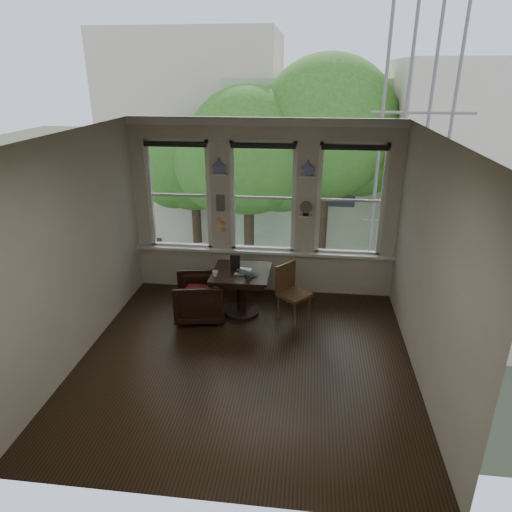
# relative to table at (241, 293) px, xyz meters

# --- Properties ---
(ground) EXTENTS (4.50, 4.50, 0.00)m
(ground) POSITION_rel_table_xyz_m (0.24, -1.27, -0.38)
(ground) COLOR black
(ground) RESTS_ON ground
(ceiling) EXTENTS (4.50, 4.50, 0.00)m
(ceiling) POSITION_rel_table_xyz_m (0.24, -1.27, 2.62)
(ceiling) COLOR silver
(ceiling) RESTS_ON ground
(wall_back) EXTENTS (4.50, 0.00, 4.50)m
(wall_back) POSITION_rel_table_xyz_m (0.24, 0.98, 1.12)
(wall_back) COLOR beige
(wall_back) RESTS_ON ground
(wall_front) EXTENTS (4.50, 0.00, 4.50)m
(wall_front) POSITION_rel_table_xyz_m (0.24, -3.52, 1.12)
(wall_front) COLOR beige
(wall_front) RESTS_ON ground
(wall_left) EXTENTS (0.00, 4.50, 4.50)m
(wall_left) POSITION_rel_table_xyz_m (-2.01, -1.27, 1.12)
(wall_left) COLOR beige
(wall_left) RESTS_ON ground
(wall_right) EXTENTS (0.00, 4.50, 4.50)m
(wall_right) POSITION_rel_table_xyz_m (2.49, -1.27, 1.12)
(wall_right) COLOR beige
(wall_right) RESTS_ON ground
(window_left) EXTENTS (1.10, 0.12, 1.90)m
(window_left) POSITION_rel_table_xyz_m (-1.21, 0.98, 1.32)
(window_left) COLOR white
(window_left) RESTS_ON ground
(window_center) EXTENTS (1.10, 0.12, 1.90)m
(window_center) POSITION_rel_table_xyz_m (0.24, 0.98, 1.32)
(window_center) COLOR white
(window_center) RESTS_ON ground
(window_right) EXTENTS (1.10, 0.12, 1.90)m
(window_right) POSITION_rel_table_xyz_m (1.69, 0.98, 1.32)
(window_right) COLOR white
(window_right) RESTS_ON ground
(shelf_left) EXTENTS (0.26, 0.16, 0.03)m
(shelf_left) POSITION_rel_table_xyz_m (-0.48, 0.88, 1.73)
(shelf_left) COLOR white
(shelf_left) RESTS_ON ground
(shelf_right) EXTENTS (0.26, 0.16, 0.03)m
(shelf_right) POSITION_rel_table_xyz_m (0.97, 0.88, 1.73)
(shelf_right) COLOR white
(shelf_right) RESTS_ON ground
(intercom) EXTENTS (0.14, 0.06, 0.28)m
(intercom) POSITION_rel_table_xyz_m (-0.48, 0.91, 1.23)
(intercom) COLOR #59544F
(intercom) RESTS_ON ground
(sticky_notes) EXTENTS (0.16, 0.01, 0.24)m
(sticky_notes) POSITION_rel_table_xyz_m (-0.48, 0.91, 0.88)
(sticky_notes) COLOR pink
(sticky_notes) RESTS_ON ground
(desk_fan) EXTENTS (0.20, 0.20, 0.24)m
(desk_fan) POSITION_rel_table_xyz_m (0.97, 0.86, 1.16)
(desk_fan) COLOR #59544F
(desk_fan) RESTS_ON ground
(vase_left) EXTENTS (0.24, 0.24, 0.25)m
(vase_left) POSITION_rel_table_xyz_m (-0.48, 0.88, 1.86)
(vase_left) COLOR silver
(vase_left) RESTS_ON shelf_left
(vase_right) EXTENTS (0.24, 0.24, 0.25)m
(vase_right) POSITION_rel_table_xyz_m (0.97, 0.88, 1.86)
(vase_right) COLOR silver
(vase_right) RESTS_ON shelf_right
(table) EXTENTS (0.90, 0.90, 0.75)m
(table) POSITION_rel_table_xyz_m (0.00, 0.00, 0.00)
(table) COLOR black
(table) RESTS_ON ground
(armchair_left) EXTENTS (0.89, 0.88, 0.70)m
(armchair_left) POSITION_rel_table_xyz_m (-0.65, -0.21, -0.02)
(armchair_left) COLOR black
(armchair_left) RESTS_ON ground
(cushion_red) EXTENTS (0.45, 0.45, 0.06)m
(cushion_red) POSITION_rel_table_xyz_m (-0.65, -0.21, 0.08)
(cushion_red) COLOR maroon
(cushion_red) RESTS_ON armchair_left
(side_chair_right) EXTENTS (0.59, 0.59, 0.92)m
(side_chair_right) POSITION_rel_table_xyz_m (0.85, -0.12, 0.09)
(side_chair_right) COLOR #442B18
(side_chair_right) RESTS_ON ground
(laptop) EXTENTS (0.44, 0.39, 0.03)m
(laptop) POSITION_rel_table_xyz_m (0.08, -0.16, 0.39)
(laptop) COLOR black
(laptop) RESTS_ON table
(mug) EXTENTS (0.10, 0.10, 0.08)m
(mug) POSITION_rel_table_xyz_m (-0.37, -0.22, 0.42)
(mug) COLOR white
(mug) RESTS_ON table
(drinking_glass) EXTENTS (0.14, 0.14, 0.10)m
(drinking_glass) POSITION_rel_table_xyz_m (0.16, -0.31, 0.43)
(drinking_glass) COLOR white
(drinking_glass) RESTS_ON table
(tablet) EXTENTS (0.17, 0.09, 0.22)m
(tablet) POSITION_rel_table_xyz_m (-0.11, 0.10, 0.48)
(tablet) COLOR black
(tablet) RESTS_ON table
(papers) EXTENTS (0.26, 0.33, 0.00)m
(papers) POSITION_rel_table_xyz_m (0.03, 0.00, 0.38)
(papers) COLOR silver
(papers) RESTS_ON table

